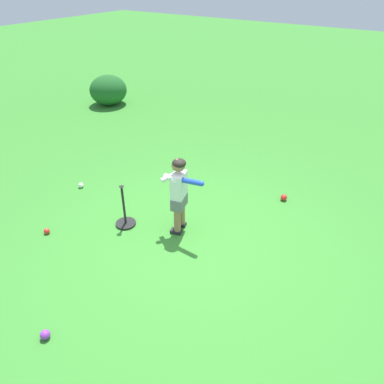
# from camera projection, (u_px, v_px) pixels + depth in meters

# --- Properties ---
(ground_plane) EXTENTS (40.00, 40.00, 0.00)m
(ground_plane) POSITION_uv_depth(u_px,v_px,m) (195.00, 243.00, 4.77)
(ground_plane) COLOR #38842D
(child_batter) EXTENTS (0.64, 0.32, 1.08)m
(child_batter) POSITION_uv_depth(u_px,v_px,m) (179.00, 189.00, 4.66)
(child_batter) COLOR #232328
(child_batter) RESTS_ON ground
(play_ball_near_batter) EXTENTS (0.10, 0.10, 0.10)m
(play_ball_near_batter) POSITION_uv_depth(u_px,v_px,m) (284.00, 197.00, 5.60)
(play_ball_near_batter) COLOR red
(play_ball_near_batter) RESTS_ON ground
(play_ball_behind_batter) EXTENTS (0.08, 0.08, 0.08)m
(play_ball_behind_batter) POSITION_uv_depth(u_px,v_px,m) (47.00, 231.00, 4.92)
(play_ball_behind_batter) COLOR red
(play_ball_behind_batter) RESTS_ON ground
(play_ball_midfield) EXTENTS (0.10, 0.10, 0.10)m
(play_ball_midfield) POSITION_uv_depth(u_px,v_px,m) (45.00, 335.00, 3.54)
(play_ball_midfield) COLOR purple
(play_ball_midfield) RESTS_ON ground
(play_ball_center_lawn) EXTENTS (0.08, 0.08, 0.08)m
(play_ball_center_lawn) POSITION_uv_depth(u_px,v_px,m) (81.00, 185.00, 5.92)
(play_ball_center_lawn) COLOR white
(play_ball_center_lawn) RESTS_ON ground
(batting_tee) EXTENTS (0.28, 0.28, 0.62)m
(batting_tee) POSITION_uv_depth(u_px,v_px,m) (125.00, 218.00, 5.05)
(batting_tee) COLOR black
(batting_tee) RESTS_ON ground
(shrub_left_background) EXTENTS (0.90, 0.95, 0.73)m
(shrub_left_background) POSITION_uv_depth(u_px,v_px,m) (108.00, 90.00, 9.25)
(shrub_left_background) COLOR #1E5B23
(shrub_left_background) RESTS_ON ground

